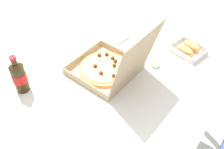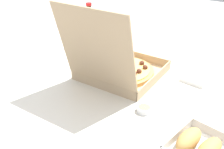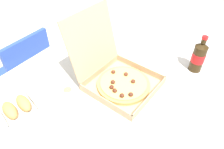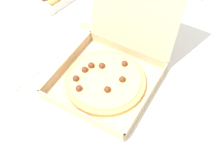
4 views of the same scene
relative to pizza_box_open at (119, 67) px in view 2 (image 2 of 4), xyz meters
name	(u,v)px [view 2 (image 2 of 4)]	position (x,y,z in m)	size (l,w,h in m)	color
dining_table	(96,99)	(0.05, 0.10, -0.13)	(1.34, 0.96, 0.76)	silver
pizza_box_open	(119,67)	(0.00, 0.00, 0.00)	(0.35, 0.43, 0.37)	tan
bread_side_box	(198,146)	(-0.43, 0.28, -0.03)	(0.19, 0.22, 0.06)	white
cola_bottle	(90,25)	(0.36, -0.31, 0.04)	(0.07, 0.07, 0.22)	#33230F
paper_menu	(1,78)	(0.45, 0.27, -0.05)	(0.21, 0.15, 0.00)	white
napkin_pile	(196,78)	(-0.31, -0.15, -0.04)	(0.11, 0.11, 0.02)	white
dipping_sauce_cup	(144,109)	(-0.21, 0.18, -0.04)	(0.06, 0.06, 0.02)	white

